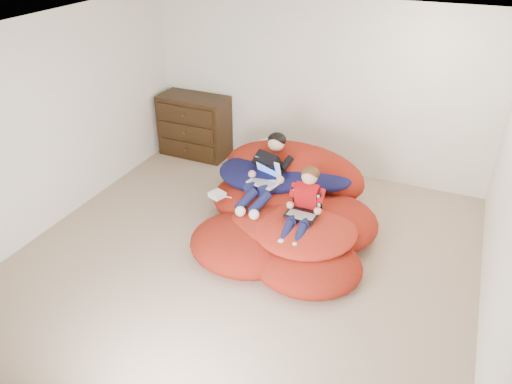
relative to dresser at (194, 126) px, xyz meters
name	(u,v)px	position (x,y,z in m)	size (l,w,h in m)	color
room_shell	(245,242)	(1.88, -2.21, -0.26)	(5.10, 5.10, 2.77)	tan
dresser	(194,126)	(0.00, 0.00, 0.00)	(1.09, 0.61, 0.97)	black
beanbag_pile	(286,209)	(2.09, -1.44, -0.21)	(2.26, 2.42, 0.91)	#A12012
cream_pillow	(270,150)	(1.54, -0.63, 0.14)	(0.48, 0.30, 0.30)	beige
older_boy	(268,170)	(1.78, -1.30, 0.20)	(0.42, 1.10, 0.70)	black
younger_boy	(304,203)	(2.41, -1.79, 0.14)	(0.28, 0.84, 0.67)	red
laptop_white	(266,176)	(1.78, -1.38, 0.15)	(0.41, 0.40, 0.26)	white
laptop_black	(304,207)	(2.41, -1.78, 0.07)	(0.37, 0.36, 0.25)	black
power_adapter	(217,195)	(1.27, -1.70, -0.06)	(0.17, 0.17, 0.06)	white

